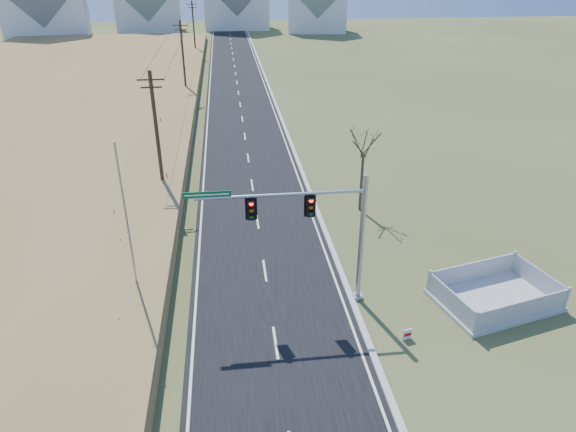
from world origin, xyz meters
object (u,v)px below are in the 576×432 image
(bare_tree, at_px, (364,142))
(traffic_signal_mast, at_px, (324,228))
(fence_enclosure, at_px, (494,297))
(flagpole, at_px, (131,244))
(open_sign, at_px, (407,334))

(bare_tree, bearing_deg, traffic_signal_mast, -114.07)
(fence_enclosure, relative_size, flagpole, 0.76)
(fence_enclosure, height_order, flagpole, flagpole)
(fence_enclosure, xyz_separation_m, open_sign, (-5.29, -2.24, 0.03))
(open_sign, bearing_deg, bare_tree, 72.87)
(flagpole, relative_size, bare_tree, 1.40)
(open_sign, xyz_separation_m, flagpole, (-12.51, 4.34, 3.10))
(traffic_signal_mast, distance_m, flagpole, 9.26)
(flagpole, distance_m, bare_tree, 16.46)
(open_sign, distance_m, flagpole, 13.60)
(open_sign, bearing_deg, fence_enclosure, 10.70)
(traffic_signal_mast, xyz_separation_m, open_sign, (3.34, -3.40, -3.92))
(open_sign, bearing_deg, flagpole, 148.58)
(fence_enclosure, bearing_deg, flagpole, 159.66)
(traffic_signal_mast, relative_size, flagpole, 1.01)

